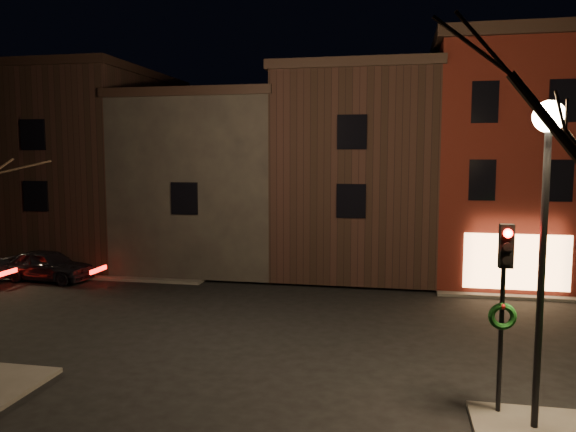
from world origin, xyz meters
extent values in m
plane|color=black|center=(0.00, 0.00, 0.00)|extent=(120.00, 120.00, 0.00)
cube|color=#2D2B28|center=(-20.00, 20.00, 0.06)|extent=(30.00, 30.00, 0.12)
cube|color=#4F140E|center=(8.00, 9.50, 5.12)|extent=(6.00, 8.00, 10.00)
cube|color=black|center=(8.00, 9.50, 10.37)|extent=(6.50, 8.50, 0.50)
cube|color=#EBA769|center=(8.00, 5.45, 1.42)|extent=(4.00, 0.12, 2.20)
cube|color=black|center=(1.50, 10.50, 4.62)|extent=(7.00, 10.00, 9.00)
cube|color=black|center=(1.50, 10.50, 9.32)|extent=(7.30, 10.30, 0.40)
cube|color=black|center=(-5.75, 10.50, 4.12)|extent=(7.50, 10.00, 8.00)
cube|color=black|center=(-5.75, 10.50, 8.32)|extent=(7.80, 10.30, 0.40)
cube|color=black|center=(-13.00, 10.50, 4.87)|extent=(7.00, 10.00, 9.50)
cube|color=black|center=(-13.00, 10.50, 9.82)|extent=(7.30, 10.30, 0.40)
cylinder|color=black|center=(6.20, -6.00, 3.12)|extent=(0.14, 0.14, 6.00)
sphere|color=#FFD18C|center=(6.20, -6.00, 6.30)|extent=(0.60, 0.60, 0.60)
cylinder|color=black|center=(5.60, -5.40, 2.12)|extent=(0.10, 0.10, 4.00)
cube|color=black|center=(5.60, -5.58, 3.72)|extent=(0.28, 0.22, 0.90)
cylinder|color=#FF0C07|center=(5.60, -5.70, 4.00)|extent=(0.18, 0.06, 0.18)
cylinder|color=black|center=(5.60, -5.70, 3.72)|extent=(0.18, 0.06, 0.18)
cylinder|color=black|center=(5.60, -5.70, 3.44)|extent=(0.18, 0.06, 0.18)
torus|color=#0C380F|center=(5.60, -5.49, 2.22)|extent=(0.58, 0.14, 0.58)
sphere|color=#990C0C|center=(5.60, -5.51, 2.44)|extent=(0.12, 0.12, 0.12)
imported|color=black|center=(-11.89, 4.50, 0.70)|extent=(4.27, 2.03, 1.41)
camera|label=1|loc=(3.44, -17.55, 5.55)|focal=35.00mm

